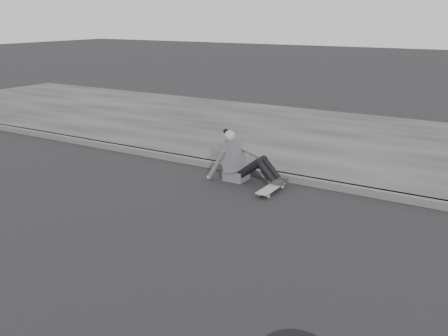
% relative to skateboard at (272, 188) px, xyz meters
% --- Properties ---
extents(ground, '(80.00, 80.00, 0.00)m').
position_rel_skateboard_xyz_m(ground, '(-1.16, -1.92, -0.07)').
color(ground, black).
rests_on(ground, ground).
extents(curb, '(24.00, 0.16, 0.12)m').
position_rel_skateboard_xyz_m(curb, '(-1.16, 0.66, -0.01)').
color(curb, '#484848').
rests_on(curb, ground).
extents(sidewalk, '(24.00, 6.00, 0.12)m').
position_rel_skateboard_xyz_m(sidewalk, '(-1.16, 3.68, -0.01)').
color(sidewalk, '#373737').
rests_on(sidewalk, ground).
extents(skateboard, '(0.20, 0.78, 0.09)m').
position_rel_skateboard_xyz_m(skateboard, '(0.00, 0.00, 0.00)').
color(skateboard, '#9A9A95').
rests_on(skateboard, ground).
extents(seated_woman, '(1.38, 0.46, 0.88)m').
position_rel_skateboard_xyz_m(seated_woman, '(-0.73, 0.25, 0.29)').
color(seated_woman, '#48484B').
rests_on(seated_woman, ground).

